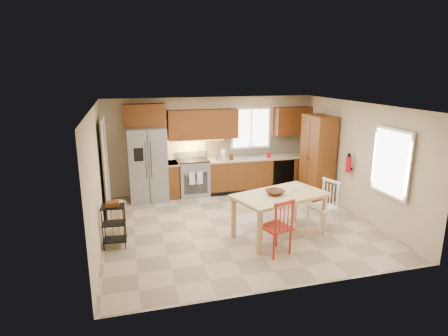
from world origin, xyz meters
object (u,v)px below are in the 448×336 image
object	(u,v)px
refrigerator	(148,164)
fire_extinguisher	(348,165)
table_jar	(296,189)
table_bowl	(275,195)
chair_white	(322,206)
soap_bottle	(269,154)
dining_table	(279,215)
pantry	(317,157)
utility_cart	(114,226)
chair_red	(276,226)
range_stove	(194,178)
bar_stool	(118,218)

from	to	relation	value
refrigerator	fire_extinguisher	bearing A→B (deg)	-24.52
refrigerator	table_jar	size ratio (longest dim) A/B	10.90
table_bowl	chair_white	bearing A→B (deg)	2.70
refrigerator	fire_extinguisher	world-z (taller)	refrigerator
soap_bottle	fire_extinguisher	size ratio (longest dim) A/B	0.53
dining_table	chair_white	bearing A→B (deg)	-14.27
pantry	utility_cart	size ratio (longest dim) A/B	2.53
chair_white	utility_cart	world-z (taller)	chair_white
chair_red	chair_white	xyz separation A→B (m)	(1.30, 0.70, 0.00)
table_bowl	refrigerator	bearing A→B (deg)	127.45
soap_bottle	fire_extinguisher	distance (m)	2.27
range_stove	utility_cart	xyz separation A→B (m)	(-1.95, -2.57, -0.05)
bar_stool	utility_cart	xyz separation A→B (m)	(-0.07, -0.58, 0.09)
fire_extinguisher	chair_red	size ratio (longest dim) A/B	0.35
soap_bottle	range_stove	bearing A→B (deg)	177.60
range_stove	bar_stool	distance (m)	2.74
table_bowl	bar_stool	size ratio (longest dim) A/B	0.54
soap_bottle	table_jar	xyz separation A→B (m)	(-0.50, -2.72, -0.10)
refrigerator	table_bowl	bearing A→B (deg)	-52.55
fire_extinguisher	dining_table	distance (m)	2.32
table_bowl	table_jar	distance (m)	0.50
pantry	range_stove	bearing A→B (deg)	161.71
dining_table	table_bowl	bearing A→B (deg)	162.71
soap_bottle	chair_red	bearing A→B (deg)	-109.49
range_stove	table_bowl	size ratio (longest dim) A/B	2.60
chair_white	bar_stool	world-z (taller)	chair_white
pantry	chair_red	world-z (taller)	pantry
pantry	utility_cart	bearing A→B (deg)	-162.22
range_stove	bar_stool	world-z (taller)	range_stove
soap_bottle	bar_stool	size ratio (longest dim) A/B	0.29
fire_extinguisher	bar_stool	xyz separation A→B (m)	(-5.06, 0.05, -0.77)
refrigerator	range_stove	bearing A→B (deg)	2.99
chair_white	table_jar	size ratio (longest dim) A/B	6.15
pantry	chair_white	xyz separation A→B (m)	(-0.88, -1.88, -0.54)
refrigerator	pantry	size ratio (longest dim) A/B	0.87
table_bowl	bar_stool	bearing A→B (deg)	162.27
range_stove	pantry	distance (m)	3.19
chair_white	chair_red	bearing A→B (deg)	101.01
chair_white	pantry	bearing A→B (deg)	-42.40
table_bowl	fire_extinguisher	bearing A→B (deg)	22.39
range_stove	table_jar	size ratio (longest dim) A/B	5.51
fire_extinguisher	table_jar	size ratio (longest dim) A/B	2.16
bar_stool	chair_white	bearing A→B (deg)	11.11
range_stove	fire_extinguisher	world-z (taller)	fire_extinguisher
soap_bottle	utility_cart	size ratio (longest dim) A/B	0.23
refrigerator	chair_red	distance (m)	4.03
dining_table	table_jar	size ratio (longest dim) A/B	10.47
range_stove	bar_stool	bearing A→B (deg)	-133.50
table_jar	chair_red	bearing A→B (deg)	-133.96
chair_red	chair_white	world-z (taller)	same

